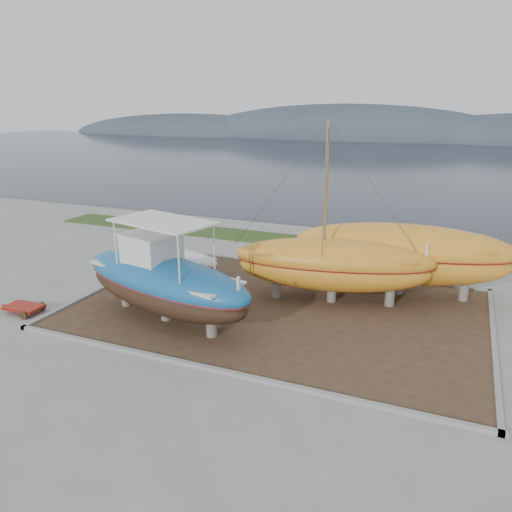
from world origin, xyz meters
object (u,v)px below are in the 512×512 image
at_px(orange_bare_hull, 401,261).
at_px(red_trailer, 24,309).
at_px(blue_caique, 164,271).
at_px(white_dinghy, 187,263).
at_px(orange_sailboat, 335,215).

relative_size(orange_bare_hull, red_trailer, 4.24).
distance_m(blue_caique, white_dinghy, 6.17).
bearing_deg(red_trailer, white_dinghy, 56.77).
xyz_separation_m(orange_sailboat, red_trailer, (-12.53, -6.62, -4.09)).
bearing_deg(white_dinghy, orange_bare_hull, 25.04).
height_order(orange_sailboat, orange_bare_hull, orange_sailboat).
distance_m(white_dinghy, orange_bare_hull, 11.25).
distance_m(orange_sailboat, red_trailer, 14.75).
bearing_deg(white_dinghy, red_trailer, -102.91).
bearing_deg(orange_bare_hull, orange_sailboat, -147.20).
bearing_deg(blue_caique, orange_bare_hull, 52.87).
height_order(blue_caique, orange_sailboat, orange_sailboat).
height_order(orange_bare_hull, red_trailer, orange_bare_hull).
xyz_separation_m(white_dinghy, red_trailer, (-4.23, -7.32, -0.54)).
distance_m(orange_bare_hull, red_trailer, 17.77).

